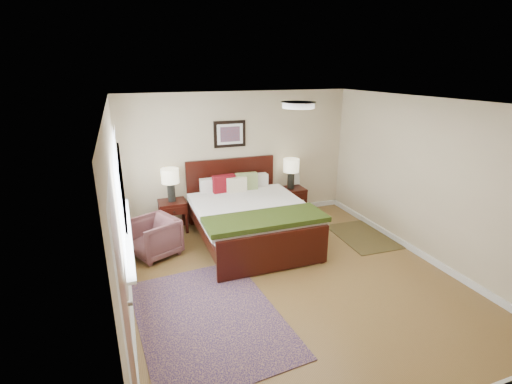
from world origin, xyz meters
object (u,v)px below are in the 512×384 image
(bed, at_px, (249,211))
(armchair, at_px, (154,237))
(nightstand_left, at_px, (173,208))
(lamp_left, at_px, (170,179))
(lamp_right, at_px, (291,168))
(rug_persian, at_px, (209,317))
(nightstand_right, at_px, (291,199))

(bed, bearing_deg, armchair, 178.99)
(nightstand_left, distance_m, lamp_left, 0.54)
(lamp_right, bearing_deg, bed, -143.40)
(lamp_right, relative_size, rug_persian, 0.26)
(bed, xyz_separation_m, lamp_right, (1.21, 0.90, 0.42))
(bed, distance_m, rug_persian, 2.25)
(nightstand_left, distance_m, nightstand_right, 2.40)
(bed, xyz_separation_m, lamp_left, (-1.19, 0.90, 0.44))
(nightstand_right, relative_size, lamp_left, 0.94)
(nightstand_right, xyz_separation_m, rug_persian, (-2.37, -2.72, -0.35))
(nightstand_right, distance_m, armchair, 2.95)
(nightstand_left, bearing_deg, lamp_right, 0.50)
(lamp_right, bearing_deg, nightstand_left, -179.50)
(bed, relative_size, lamp_left, 3.75)
(nightstand_left, xyz_separation_m, lamp_right, (2.39, 0.02, 0.53))
(armchair, xyz_separation_m, rug_persian, (0.45, -1.87, -0.31))
(bed, bearing_deg, lamp_left, 142.90)
(nightstand_right, height_order, rug_persian, nightstand_right)
(nightstand_left, height_order, lamp_right, lamp_right)
(rug_persian, bearing_deg, armchair, 98.90)
(lamp_left, height_order, armchair, lamp_left)
(bed, xyz_separation_m, nightstand_right, (1.21, 0.88, -0.21))
(armchair, distance_m, rug_persian, 1.95)
(armchair, bearing_deg, lamp_right, 82.17)
(lamp_right, height_order, armchair, lamp_right)
(bed, height_order, armchair, bed)
(nightstand_left, relative_size, lamp_right, 0.96)
(lamp_right, xyz_separation_m, rug_persian, (-2.37, -2.74, -0.98))
(nightstand_left, bearing_deg, rug_persian, -89.49)
(rug_persian, bearing_deg, lamp_right, 44.48)
(bed, relative_size, lamp_right, 3.75)
(nightstand_right, bearing_deg, lamp_left, 179.68)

